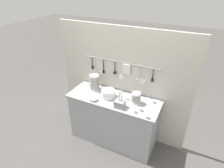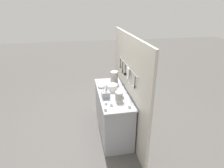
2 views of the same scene
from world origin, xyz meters
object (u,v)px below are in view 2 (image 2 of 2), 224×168
(cup_back_right, at_px, (106,109))
(cup_edge_near, at_px, (129,106))
(cup_mid_row, at_px, (123,97))
(cup_front_right, at_px, (118,96))
(bowl_stack_short_front, at_px, (119,97))
(plate_stack, at_px, (112,87))
(cup_centre, at_px, (106,103))
(cutlery_caddy, at_px, (106,95))
(cup_back_left, at_px, (116,80))
(cup_edge_far, at_px, (111,104))
(bowl_stack_tall_left, at_px, (114,78))
(steel_mixing_bowl, at_px, (101,87))

(cup_back_right, bearing_deg, cup_edge_near, 93.07)
(cup_mid_row, height_order, cup_front_right, same)
(cup_mid_row, bearing_deg, bowl_stack_short_front, -44.08)
(plate_stack, bearing_deg, cup_centre, -20.00)
(cup_edge_near, bearing_deg, cup_mid_row, -175.04)
(cutlery_caddy, distance_m, cup_back_left, 0.79)
(cup_edge_far, bearing_deg, cutlery_caddy, -171.38)
(plate_stack, xyz_separation_m, cup_edge_far, (0.57, -0.11, -0.04))
(cup_centre, bearing_deg, bowl_stack_short_front, 106.62)
(bowl_stack_short_front, bearing_deg, bowl_stack_tall_left, 175.00)
(cutlery_caddy, height_order, cup_edge_near, cutlery_caddy)
(bowl_stack_short_front, height_order, cup_back_right, bowl_stack_short_front)
(bowl_stack_short_front, distance_m, cup_edge_near, 0.27)
(cup_edge_near, xyz_separation_m, cup_front_right, (-0.39, -0.10, 0.00))
(steel_mixing_bowl, relative_size, cup_edge_far, 2.82)
(cutlery_caddy, height_order, cup_edge_far, cutlery_caddy)
(bowl_stack_short_front, height_order, cup_mid_row, bowl_stack_short_front)
(steel_mixing_bowl, xyz_separation_m, cup_front_right, (0.45, 0.24, 0.01))
(bowl_stack_short_front, relative_size, cup_front_right, 3.74)
(cup_front_right, xyz_separation_m, cup_back_left, (-0.74, 0.10, 0.00))
(bowl_stack_short_front, bearing_deg, cup_centre, -73.38)
(cup_centre, bearing_deg, cup_mid_row, 116.69)
(bowl_stack_tall_left, height_order, cup_centre, bowl_stack_tall_left)
(cup_edge_near, bearing_deg, plate_stack, -166.37)
(cup_mid_row, bearing_deg, cup_back_left, 177.74)
(bowl_stack_short_front, distance_m, cup_centre, 0.25)
(cup_back_right, bearing_deg, cup_mid_row, 134.32)
(cup_edge_near, relative_size, cup_back_left, 1.00)
(bowl_stack_short_front, bearing_deg, cup_edge_far, -50.55)
(cutlery_caddy, relative_size, cup_back_left, 5.64)
(bowl_stack_short_front, relative_size, cup_back_right, 3.74)
(cup_edge_near, height_order, cup_mid_row, same)
(cup_mid_row, distance_m, cup_back_left, 0.80)
(cup_centre, xyz_separation_m, cup_back_left, (-0.96, 0.35, 0.00))
(cup_centre, bearing_deg, cutlery_caddy, 172.72)
(cup_edge_far, distance_m, cup_edge_near, 0.30)
(cutlery_caddy, xyz_separation_m, cup_mid_row, (0.08, 0.29, -0.03))
(cup_back_left, bearing_deg, plate_stack, -20.45)
(cutlery_caddy, relative_size, cup_edge_far, 5.64)
(cutlery_caddy, distance_m, cup_back_right, 0.44)
(bowl_stack_tall_left, bearing_deg, cup_edge_near, 3.00)
(plate_stack, bearing_deg, cutlery_caddy, -29.95)
(bowl_stack_short_front, height_order, cup_edge_far, bowl_stack_short_front)
(cutlery_caddy, relative_size, cup_edge_near, 5.64)
(bowl_stack_tall_left, xyz_separation_m, cup_back_left, (-0.14, 0.05, -0.11))
(cutlery_caddy, xyz_separation_m, cup_edge_near, (0.41, 0.32, -0.03))
(cutlery_caddy, bearing_deg, cup_centre, -7.28)
(steel_mixing_bowl, relative_size, cup_centre, 2.82)
(cup_edge_far, distance_m, cup_back_left, 1.06)
(cup_edge_near, relative_size, cup_back_right, 1.00)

